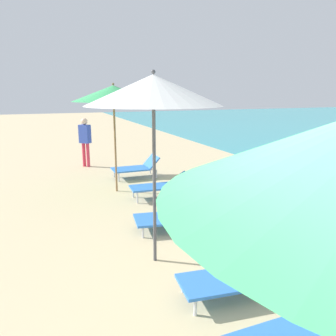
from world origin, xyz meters
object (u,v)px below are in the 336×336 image
lounger_farthest_shoreside (137,167)px  umbrella_second (153,90)px  person_walking_near (85,138)px  lounger_second_inland (241,275)px  lounger_farthest_inland (161,185)px  umbrella_farthest (113,94)px  lounger_second_shoreside (172,216)px

lounger_farthest_shoreside → umbrella_second: bearing=76.8°
umbrella_second → person_walking_near: 7.20m
person_walking_near → lounger_second_inland: bearing=50.3°
lounger_farthest_inland → umbrella_farthest: bearing=-42.8°
umbrella_second → umbrella_farthest: 3.82m
lounger_second_shoreside → lounger_farthest_shoreside: (0.45, 3.95, 0.06)m
lounger_farthest_shoreside → lounger_farthest_inland: size_ratio=0.91×
lounger_second_inland → person_walking_near: person_walking_near is taller
lounger_farthest_inland → person_walking_near: (-1.21, 4.16, 0.68)m
lounger_second_inland → umbrella_farthest: umbrella_farthest is taller
lounger_second_inland → umbrella_farthest: 5.52m
lounger_farthest_shoreside → person_walking_near: bearing=-60.2°
umbrella_second → person_walking_near: (-0.06, 7.04, -1.54)m
lounger_second_shoreside → umbrella_farthest: 3.58m
umbrella_farthest → lounger_farthest_shoreside: size_ratio=2.01×
lounger_farthest_shoreside → person_walking_near: (-1.20, 2.06, 0.68)m
lounger_farthest_shoreside → person_walking_near: size_ratio=0.82×
lounger_second_shoreside → lounger_farthest_shoreside: bearing=-88.2°
lounger_farthest_inland → umbrella_second: bearing=71.7°
umbrella_second → lounger_second_inland: 2.68m
lounger_farthest_shoreside → lounger_farthest_inland: 2.10m
lounger_second_inland → lounger_farthest_inland: size_ratio=1.07×
umbrella_farthest → lounger_second_inland: bearing=-84.8°
umbrella_farthest → person_walking_near: 3.56m
umbrella_second → lounger_second_inland: umbrella_second is taller
lounger_second_shoreside → umbrella_farthest: bearing=-73.1°
umbrella_second → lounger_farthest_inland: bearing=68.1°
lounger_second_shoreside → lounger_farthest_inland: size_ratio=0.94×
lounger_second_shoreside → lounger_farthest_inland: lounger_farthest_inland is taller
umbrella_farthest → person_walking_near: size_ratio=1.65×
lounger_second_shoreside → lounger_farthest_inland: 1.91m
lounger_second_shoreside → person_walking_near: 6.10m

